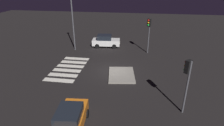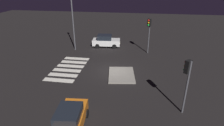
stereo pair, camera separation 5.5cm
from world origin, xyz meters
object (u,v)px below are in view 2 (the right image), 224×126
Objects in this scene: traffic_light_west at (149,28)px; car_orange at (70,119)px; traffic_light_north at (187,74)px; traffic_island at (121,75)px; street_lamp at (72,10)px; car_white at (106,41)px.

car_orange is at bearing 13.18° from traffic_light_west.
car_orange is at bearing 65.86° from traffic_light_north.
street_lamp reaches higher than traffic_island.
car_white reaches higher than car_orange.
car_white is 6.69m from street_lamp.
car_white is (-9.05, -3.35, 0.79)m from traffic_island.
traffic_light_west reaches higher than traffic_island.
traffic_light_north is 0.90× the size of traffic_light_west.
traffic_light_west is (1.95, 6.15, 2.71)m from car_white.
car_white reaches higher than traffic_island.
car_orange is 16.57m from traffic_light_west.
car_orange reaches higher than traffic_island.
street_lamp is (-6.96, -7.51, 5.59)m from traffic_island.
traffic_island is at bearing 47.18° from street_lamp.
traffic_island is 0.92× the size of car_white.
traffic_light_north is 12.56m from traffic_light_west.
traffic_light_west is at bearing 90.81° from street_lamp.
traffic_island is 8.40m from traffic_light_west.
car_white is at bearing -2.50° from car_orange.
street_lamp reaches higher than car_white.
traffic_light_west reaches higher than car_white.
traffic_island is 11.67m from street_lamp.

